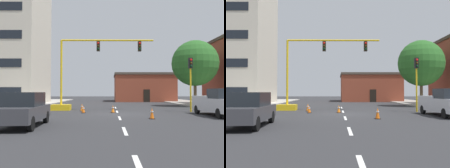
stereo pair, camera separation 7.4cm
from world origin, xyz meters
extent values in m
plane|color=#2D2D30|center=(0.00, 0.00, 0.00)|extent=(160.00, 160.00, 0.00)
cube|color=#B2ADA3|center=(-11.78, 8.00, 0.07)|extent=(6.00, 56.00, 0.14)
cube|color=#9E998E|center=(11.78, 8.00, 0.07)|extent=(6.00, 56.00, 0.14)
cube|color=silver|center=(0.00, -14.00, 0.00)|extent=(0.16, 2.40, 0.01)
cube|color=silver|center=(0.00, -8.50, 0.00)|extent=(0.16, 2.40, 0.01)
cube|color=silver|center=(0.00, -3.00, 0.00)|extent=(0.16, 2.40, 0.01)
cube|color=silver|center=(0.00, 2.50, 0.00)|extent=(0.16, 2.40, 0.01)
cube|color=silver|center=(0.00, 8.00, 0.00)|extent=(0.16, 2.40, 0.01)
cube|color=brown|center=(5.80, 28.26, 2.39)|extent=(10.81, 9.86, 4.79)
cube|color=#4C4238|center=(5.80, 28.26, 4.99)|extent=(11.11, 10.16, 0.40)
cube|color=black|center=(5.80, 23.30, 1.10)|extent=(1.10, 0.06, 2.20)
cube|color=yellow|center=(-5.32, 4.19, 0.28)|extent=(1.80, 1.20, 0.55)
cylinder|color=yellow|center=(-5.32, 4.19, 3.65)|extent=(0.20, 0.20, 6.20)
cylinder|color=yellow|center=(-0.87, 4.19, 6.75)|extent=(8.89, 0.16, 0.16)
cube|color=black|center=(-1.76, 4.19, 6.18)|extent=(0.32, 0.36, 0.95)
sphere|color=red|center=(-1.76, 4.00, 6.45)|extent=(0.20, 0.20, 0.20)
sphere|color=#38280A|center=(-1.76, 4.00, 6.17)|extent=(0.20, 0.20, 0.20)
sphere|color=black|center=(-1.76, 4.00, 5.89)|extent=(0.20, 0.20, 0.20)
cube|color=black|center=(2.24, 4.19, 6.18)|extent=(0.32, 0.36, 0.95)
sphere|color=red|center=(2.24, 4.00, 6.45)|extent=(0.20, 0.20, 0.20)
sphere|color=#38280A|center=(2.24, 4.00, 6.17)|extent=(0.20, 0.20, 0.20)
sphere|color=black|center=(2.24, 4.00, 5.89)|extent=(0.20, 0.20, 0.20)
cylinder|color=yellow|center=(6.53, 2.27, 2.40)|extent=(0.14, 0.14, 4.80)
cube|color=black|center=(6.53, 2.27, 4.33)|extent=(0.32, 0.36, 0.95)
sphere|color=red|center=(6.53, 2.08, 4.60)|extent=(0.20, 0.20, 0.20)
sphere|color=#38280A|center=(6.53, 2.08, 4.32)|extent=(0.20, 0.20, 0.20)
sphere|color=black|center=(6.53, 2.08, 4.04)|extent=(0.20, 0.20, 0.20)
cylinder|color=brown|center=(9.80, 10.53, 1.59)|extent=(0.36, 0.36, 3.18)
sphere|color=#286023|center=(9.80, 10.53, 5.28)|extent=(5.60, 5.60, 5.60)
cube|color=#BCBCC1|center=(7.35, -1.55, 0.81)|extent=(2.22, 5.48, 0.95)
cube|color=#BCBCC1|center=(7.30, -0.36, 1.37)|extent=(2.12, 2.89, 0.16)
cylinder|color=black|center=(6.53, -3.42, 0.34)|extent=(0.25, 0.69, 0.68)
cylinder|color=black|center=(8.17, 0.32, 0.34)|extent=(0.25, 0.69, 0.68)
cylinder|color=black|center=(6.37, 0.25, 0.34)|extent=(0.25, 0.69, 0.68)
cube|color=#3D3D42|center=(-5.06, -7.09, 0.69)|extent=(2.00, 4.56, 0.70)
cube|color=#1E2328|center=(-5.07, -6.99, 1.39)|extent=(1.78, 2.36, 0.70)
cylinder|color=black|center=(-5.94, -5.59, 0.34)|extent=(0.24, 0.69, 0.68)
cylinder|color=black|center=(-4.29, -5.53, 0.34)|extent=(0.24, 0.69, 0.68)
cylinder|color=black|center=(-4.19, -8.59, 0.34)|extent=(0.24, 0.69, 0.68)
cube|color=black|center=(-0.39, 1.27, 0.02)|extent=(0.36, 0.36, 0.04)
cone|color=orange|center=(-0.39, 1.27, 0.36)|extent=(0.28, 0.28, 0.63)
cylinder|color=white|center=(-0.39, 1.27, 0.43)|extent=(0.19, 0.19, 0.08)
cube|color=black|center=(-3.20, 3.15, 0.02)|extent=(0.36, 0.36, 0.04)
cone|color=orange|center=(-3.20, 3.15, 0.36)|extent=(0.28, 0.28, 0.65)
cylinder|color=white|center=(-3.20, 3.15, 0.44)|extent=(0.19, 0.19, 0.08)
cube|color=black|center=(-2.87, 1.16, 0.02)|extent=(0.36, 0.36, 0.04)
cone|color=orange|center=(-2.87, 1.16, 0.33)|extent=(0.28, 0.28, 0.58)
cylinder|color=white|center=(-2.87, 1.16, 0.40)|extent=(0.19, 0.19, 0.08)
cube|color=black|center=(2.08, -3.57, 0.02)|extent=(0.36, 0.36, 0.04)
cone|color=orange|center=(2.08, -3.57, 0.40)|extent=(0.28, 0.28, 0.72)
cylinder|color=white|center=(2.08, -3.57, 0.48)|extent=(0.19, 0.19, 0.08)
camera|label=1|loc=(-0.69, -19.74, 1.75)|focal=39.94mm
camera|label=2|loc=(-0.62, -19.74, 1.75)|focal=39.94mm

